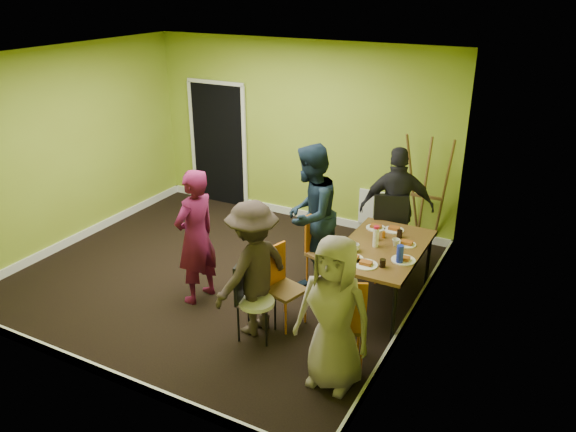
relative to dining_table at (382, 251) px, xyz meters
name	(u,v)px	position (x,y,z in m)	size (l,w,h in m)	color
ground	(222,275)	(-2.05, -0.32, -0.70)	(5.00, 5.00, 0.00)	black
room_walls	(218,204)	(-2.07, -0.27, 0.29)	(5.04, 4.54, 2.82)	#8DA229
dining_table	(382,251)	(0.00, 0.00, 0.00)	(0.90, 1.50, 0.75)	black
chair_left_far	(322,245)	(-0.81, 0.11, -0.16)	(0.51, 0.51, 0.95)	#BF6112
chair_left_near	(280,281)	(-0.87, -0.86, -0.19)	(0.46, 0.46, 0.91)	#BF6112
chair_back_end	(391,220)	(-0.17, 0.82, 0.05)	(0.59, 0.64, 1.06)	#BF6112
chair_front_end	(343,318)	(0.08, -1.33, -0.11)	(0.57, 0.57, 1.04)	#BF6112
chair_bentwood	(251,296)	(-1.01, -1.26, -0.20)	(0.42, 0.41, 0.89)	black
easel	(426,194)	(0.05, 1.70, 0.14)	(0.67, 0.63, 1.69)	brown
plate_near_left	(376,228)	(-0.25, 0.46, 0.06)	(0.24, 0.24, 0.01)	white
plate_near_right	(353,259)	(-0.19, -0.44, 0.06)	(0.25, 0.25, 0.01)	white
plate_far_back	(394,230)	(-0.03, 0.51, 0.06)	(0.24, 0.24, 0.01)	white
plate_far_front	(366,265)	(-0.01, -0.50, 0.06)	(0.26, 0.26, 0.01)	white
plate_wall_back	(407,244)	(0.23, 0.19, 0.06)	(0.22, 0.22, 0.01)	white
plate_wall_front	(403,260)	(0.31, -0.21, 0.06)	(0.27, 0.27, 0.01)	white
thermos	(376,237)	(-0.08, -0.02, 0.17)	(0.07, 0.07, 0.23)	white
blue_bottle	(400,254)	(0.29, -0.29, 0.16)	(0.08, 0.08, 0.21)	#1828B7
orange_bottle	(384,235)	(-0.07, 0.25, 0.10)	(0.04, 0.04, 0.08)	#BF6112
glass_mid	(376,236)	(-0.14, 0.15, 0.10)	(0.07, 0.07, 0.10)	black
glass_back	(400,234)	(0.09, 0.35, 0.10)	(0.07, 0.07, 0.09)	black
glass_front	(383,263)	(0.16, -0.46, 0.10)	(0.07, 0.07, 0.09)	black
cup_a	(355,248)	(-0.25, -0.24, 0.10)	(0.11, 0.11, 0.09)	white
cup_b	(396,243)	(0.13, 0.10, 0.10)	(0.09, 0.09, 0.09)	white
person_standing	(196,237)	(-1.97, -0.90, 0.13)	(0.60, 0.39, 1.65)	#560E31
person_left_far	(310,215)	(-1.00, 0.15, 0.20)	(0.87, 0.68, 1.80)	#132231
person_left_near	(253,269)	(-1.04, -1.16, 0.07)	(0.98, 0.57, 1.52)	#2F241F
person_back_end	(397,208)	(-0.16, 1.04, 0.13)	(0.97, 0.40, 1.65)	black
person_front_end	(334,314)	(0.07, -1.56, 0.07)	(0.75, 0.49, 1.54)	gray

